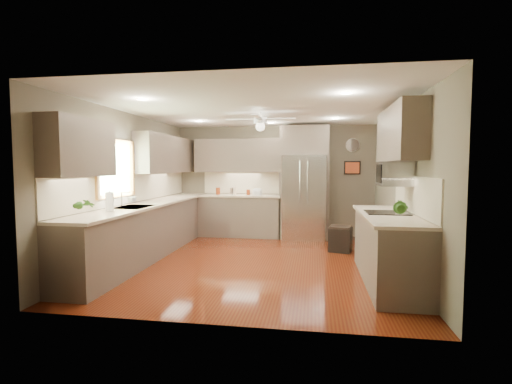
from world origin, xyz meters
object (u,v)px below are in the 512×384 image
(canister_b, at_px, (232,192))
(paper_towel, at_px, (110,202))
(canister_c, at_px, (234,191))
(soap_bottle, at_px, (133,199))
(microwave, at_px, (394,174))
(canister_d, at_px, (248,192))
(bowl, at_px, (257,194))
(stool, at_px, (340,239))
(refrigerator, at_px, (304,184))
(potted_plant_left, at_px, (84,205))
(canister_a, at_px, (218,191))
(potted_plant_right, at_px, (402,207))

(canister_b, relative_size, paper_towel, 0.52)
(canister_c, relative_size, paper_towel, 0.60)
(soap_bottle, bearing_deg, canister_c, 63.73)
(microwave, bearing_deg, canister_d, 133.30)
(bowl, bearing_deg, canister_d, -165.62)
(microwave, height_order, stool, microwave)
(soap_bottle, bearing_deg, paper_towel, -82.84)
(canister_b, relative_size, soap_bottle, 0.80)
(refrigerator, bearing_deg, bowl, 176.11)
(microwave, bearing_deg, canister_c, 136.53)
(canister_b, relative_size, canister_d, 1.22)
(canister_b, height_order, potted_plant_left, potted_plant_left)
(canister_b, distance_m, microwave, 4.05)
(canister_c, relative_size, refrigerator, 0.07)
(stool, xyz_separation_m, paper_towel, (-3.37, -2.10, 0.84))
(canister_d, relative_size, soap_bottle, 0.66)
(canister_a, bearing_deg, bowl, 2.98)
(paper_towel, bearing_deg, canister_a, 77.80)
(stool, bearing_deg, bowl, 144.58)
(potted_plant_left, height_order, refrigerator, refrigerator)
(canister_b, bearing_deg, potted_plant_right, -52.76)
(canister_c, relative_size, soap_bottle, 0.93)
(canister_c, xyz_separation_m, potted_plant_left, (-1.07, -3.95, 0.07))
(canister_a, distance_m, bowl, 0.89)
(canister_b, relative_size, bowl, 0.63)
(canister_a, bearing_deg, refrigerator, -0.75)
(canister_b, distance_m, soap_bottle, 2.68)
(canister_d, distance_m, microwave, 3.78)
(canister_c, relative_size, potted_plant_right, 0.51)
(bowl, distance_m, microwave, 3.70)
(refrigerator, bearing_deg, microwave, -63.91)
(canister_b, height_order, bowl, canister_b)
(canister_c, xyz_separation_m, microwave, (2.91, -2.76, 0.45))
(refrigerator, bearing_deg, soap_bottle, -139.45)
(canister_c, bearing_deg, refrigerator, -1.76)
(potted_plant_right, xyz_separation_m, paper_towel, (-3.88, 0.41, -0.03))
(canister_d, distance_m, potted_plant_right, 4.46)
(canister_c, distance_m, bowl, 0.53)
(canister_a, height_order, bowl, canister_a)
(bowl, bearing_deg, refrigerator, -3.89)
(refrigerator, distance_m, paper_towel, 4.23)
(microwave, bearing_deg, canister_a, 140.14)
(canister_c, height_order, canister_d, canister_c)
(potted_plant_right, relative_size, microwave, 0.62)
(soap_bottle, bearing_deg, canister_b, 64.34)
(potted_plant_right, distance_m, refrigerator, 3.89)
(canister_b, bearing_deg, bowl, 3.85)
(potted_plant_right, bearing_deg, refrigerator, 108.20)
(canister_a, bearing_deg, canister_c, 3.58)
(canister_a, relative_size, refrigerator, 0.06)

